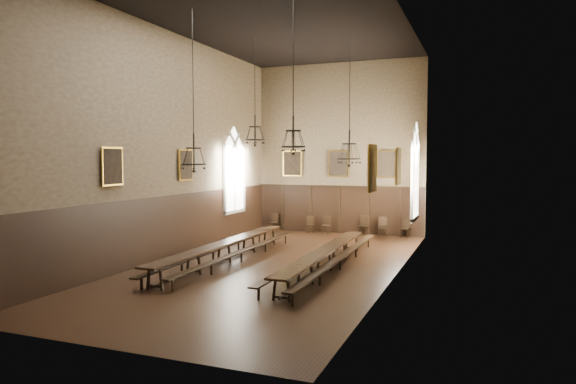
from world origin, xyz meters
The scene contains 32 objects.
floor centered at (0.00, 0.00, -0.01)m, with size 9.00×18.00×0.02m, color black.
ceiling centered at (0.00, 0.00, 9.01)m, with size 9.00×18.00×0.02m, color black.
wall_back centered at (0.00, 9.01, 4.50)m, with size 9.00×0.02×9.00m, color #7E6E4D.
wall_front centered at (0.00, -9.01, 4.50)m, with size 9.00×0.02×9.00m, color #7E6E4D.
wall_left centered at (-4.51, 0.00, 4.50)m, with size 0.02×18.00×9.00m, color #7E6E4D.
wall_right centered at (4.51, 0.00, 4.50)m, with size 0.02×18.00×9.00m, color #7E6E4D.
wainscot_panelling centered at (0.00, 0.00, 1.25)m, with size 9.00×18.00×2.50m, color black, non-canonical shape.
table_left centered at (-2.00, -0.14, 0.39)m, with size 0.78×9.95×0.78m.
table_right centered at (2.00, -0.14, 0.37)m, with size 0.80×9.45×0.74m.
bench_left_outer centered at (-2.46, -0.17, 0.29)m, with size 0.57×10.00×0.45m.
bench_left_inner centered at (-1.38, 0.09, 0.29)m, with size 0.30×10.10×0.45m.
bench_right_inner centered at (1.40, 0.24, 0.30)m, with size 0.36×10.35×0.47m.
bench_right_outer centered at (2.50, 0.17, 0.31)m, with size 0.38×10.67×0.48m.
chair_0 centered at (-3.57, 8.59, 0.28)m, with size 0.44×0.44×0.92m.
chair_2 centered at (-1.43, 8.57, 0.26)m, with size 0.49×0.50×0.87m.
chair_3 centered at (-0.57, 8.58, 0.27)m, with size 0.41×0.41×0.88m.
chair_5 centered at (1.43, 8.59, 0.31)m, with size 0.50×0.50×1.02m.
chair_6 centered at (2.47, 8.48, 0.30)m, with size 0.53×0.53×0.99m.
chair_7 centered at (3.59, 8.57, 0.29)m, with size 0.48×0.48×0.94m.
chandelier_back_left centered at (-1.91, 2.53, 5.05)m, with size 0.85×0.85×4.39m.
chandelier_back_right centered at (2.11, 2.89, 4.26)m, with size 0.94×0.94×5.22m.
chandelier_front_left centered at (-2.04, -2.19, 4.12)m, with size 0.86×0.86×5.39m.
chandelier_front_right centered at (1.76, -2.68, 4.69)m, with size 0.76×0.76×4.81m.
portrait_back_0 centered at (-2.60, 8.88, 3.70)m, with size 1.10×0.12×1.40m.
portrait_back_1 centered at (0.00, 8.88, 3.70)m, with size 1.10×0.12×1.40m.
portrait_back_2 centered at (2.60, 8.88, 3.70)m, with size 1.10×0.12×1.40m.
portrait_left_0 centered at (-4.38, 1.00, 3.70)m, with size 0.12×1.00×1.30m.
portrait_left_1 centered at (-4.38, -3.50, 3.70)m, with size 0.12×1.00×1.30m.
portrait_right_0 centered at (4.38, 1.00, 3.70)m, with size 0.12×1.00×1.30m.
portrait_right_1 centered at (4.38, -3.50, 3.70)m, with size 0.12×1.00×1.30m.
window_right centered at (4.43, 5.50, 3.40)m, with size 0.20×2.20×4.60m, color white, non-canonical shape.
window_left centered at (-4.43, 5.50, 3.40)m, with size 0.20×2.20×4.60m, color white, non-canonical shape.
Camera 1 is at (7.25, -17.39, 3.96)m, focal length 32.00 mm.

